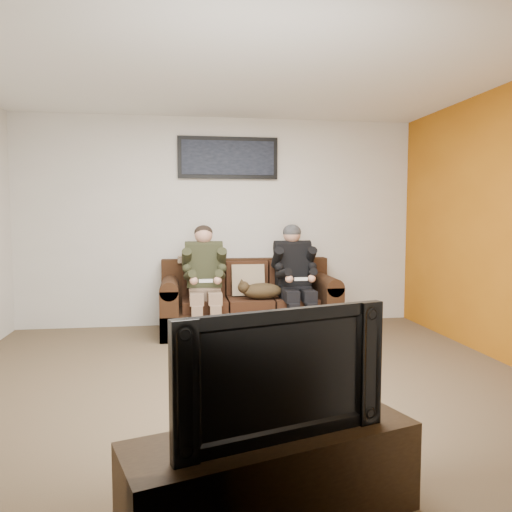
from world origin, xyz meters
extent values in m
plane|color=brown|center=(0.00, 0.00, 0.00)|extent=(5.00, 5.00, 0.00)
plane|color=silver|center=(0.00, 0.00, 2.60)|extent=(5.00, 5.00, 0.00)
plane|color=beige|center=(0.00, 2.25, 1.30)|extent=(5.00, 0.00, 5.00)
plane|color=beige|center=(0.00, -2.25, 1.30)|extent=(5.00, 0.00, 5.00)
cube|color=black|center=(0.30, 1.75, 0.14)|extent=(2.07, 0.89, 0.28)
cube|color=black|center=(0.30, 2.10, 0.56)|extent=(2.07, 0.19, 0.56)
cube|color=black|center=(-0.63, 1.75, 0.28)|extent=(0.21, 0.89, 0.56)
cube|color=black|center=(1.23, 1.75, 0.28)|extent=(0.21, 0.89, 0.56)
cylinder|color=black|center=(-0.63, 1.75, 0.56)|extent=(0.21, 0.89, 0.21)
cylinder|color=black|center=(1.23, 1.75, 0.56)|extent=(0.21, 0.89, 0.21)
cube|color=#341B0F|center=(-0.23, 1.70, 0.35)|extent=(0.51, 0.56, 0.13)
cube|color=#341B0F|center=(-0.23, 1.97, 0.62)|extent=(0.51, 0.13, 0.41)
cube|color=#341B0F|center=(0.30, 1.70, 0.35)|extent=(0.51, 0.56, 0.13)
cube|color=#341B0F|center=(0.30, 1.97, 0.62)|extent=(0.51, 0.13, 0.41)
cube|color=#341B0F|center=(0.83, 1.70, 0.35)|extent=(0.51, 0.56, 0.13)
cube|color=#341B0F|center=(0.83, 1.97, 0.62)|extent=(0.51, 0.13, 0.41)
cube|color=#998264|center=(0.30, 1.86, 0.60)|extent=(0.39, 0.19, 0.39)
cube|color=tan|center=(-0.33, 2.08, 0.85)|extent=(0.42, 0.21, 0.08)
cube|color=#856953|center=(-0.23, 1.67, 0.48)|extent=(0.36, 0.30, 0.14)
cube|color=#2A2B1A|center=(-0.23, 1.77, 0.78)|extent=(0.40, 0.30, 0.53)
cylinder|color=#2A2B1A|center=(-0.23, 1.79, 0.99)|extent=(0.44, 0.18, 0.18)
sphere|color=tan|center=(-0.23, 1.81, 1.15)|extent=(0.21, 0.21, 0.21)
cube|color=#856953|center=(-0.33, 1.47, 0.47)|extent=(0.15, 0.42, 0.13)
cube|color=#856953|center=(-0.13, 1.47, 0.47)|extent=(0.15, 0.42, 0.13)
cube|color=#856953|center=(-0.33, 1.27, 0.21)|extent=(0.12, 0.13, 0.41)
cube|color=#856953|center=(-0.13, 1.27, 0.21)|extent=(0.12, 0.13, 0.41)
cube|color=black|center=(-0.33, 1.19, 0.04)|extent=(0.11, 0.26, 0.08)
cube|color=black|center=(-0.13, 1.19, 0.04)|extent=(0.11, 0.26, 0.08)
cylinder|color=#2A2B1A|center=(-0.43, 1.70, 0.88)|extent=(0.11, 0.30, 0.28)
cylinder|color=#2A2B1A|center=(-0.03, 1.70, 0.88)|extent=(0.11, 0.30, 0.28)
cylinder|color=#2A2B1A|center=(-0.40, 1.48, 0.72)|extent=(0.14, 0.32, 0.15)
cylinder|color=#2A2B1A|center=(-0.06, 1.48, 0.72)|extent=(0.14, 0.32, 0.15)
sphere|color=tan|center=(-0.36, 1.36, 0.67)|extent=(0.09, 0.09, 0.09)
sphere|color=tan|center=(-0.10, 1.36, 0.67)|extent=(0.09, 0.09, 0.09)
cube|color=white|center=(-0.23, 1.34, 0.67)|extent=(0.15, 0.04, 0.03)
ellipsoid|color=black|center=(-0.23, 1.83, 1.18)|extent=(0.22, 0.22, 0.17)
cube|color=black|center=(0.83, 1.67, 0.48)|extent=(0.36, 0.30, 0.14)
cube|color=black|center=(0.83, 1.77, 0.78)|extent=(0.40, 0.30, 0.53)
cylinder|color=black|center=(0.83, 1.79, 0.99)|extent=(0.44, 0.18, 0.18)
sphere|color=tan|center=(0.83, 1.81, 1.15)|extent=(0.21, 0.21, 0.21)
cube|color=black|center=(0.73, 1.47, 0.47)|extent=(0.15, 0.42, 0.13)
cube|color=black|center=(0.93, 1.47, 0.47)|extent=(0.15, 0.42, 0.13)
cube|color=black|center=(0.73, 1.27, 0.21)|extent=(0.12, 0.13, 0.41)
cube|color=black|center=(0.93, 1.27, 0.21)|extent=(0.12, 0.13, 0.41)
cube|color=black|center=(0.73, 1.19, 0.04)|extent=(0.11, 0.26, 0.08)
cube|color=black|center=(0.93, 1.19, 0.04)|extent=(0.11, 0.26, 0.08)
cylinder|color=black|center=(0.63, 1.70, 0.88)|extent=(0.11, 0.30, 0.28)
cylinder|color=black|center=(1.03, 1.70, 0.88)|extent=(0.11, 0.30, 0.28)
cylinder|color=black|center=(0.66, 1.48, 0.72)|extent=(0.14, 0.32, 0.15)
cylinder|color=black|center=(1.00, 1.48, 0.72)|extent=(0.14, 0.32, 0.15)
sphere|color=tan|center=(0.70, 1.36, 0.67)|extent=(0.09, 0.09, 0.09)
sphere|color=tan|center=(0.96, 1.36, 0.67)|extent=(0.09, 0.09, 0.09)
cube|color=white|center=(0.83, 1.34, 0.67)|extent=(0.15, 0.04, 0.03)
ellipsoid|color=black|center=(0.83, 1.81, 1.18)|extent=(0.22, 0.22, 0.19)
ellipsoid|color=#49361D|center=(0.43, 1.59, 0.51)|extent=(0.47, 0.26, 0.19)
sphere|color=#49361D|center=(0.21, 1.56, 0.56)|extent=(0.14, 0.14, 0.14)
cone|color=#49361D|center=(0.19, 1.53, 0.63)|extent=(0.04, 0.04, 0.04)
cone|color=#49361D|center=(0.19, 1.60, 0.63)|extent=(0.04, 0.04, 0.04)
cylinder|color=#49361D|center=(0.67, 1.64, 0.47)|extent=(0.26, 0.13, 0.08)
cube|color=black|center=(0.10, 2.22, 2.10)|extent=(1.25, 0.04, 0.52)
cube|color=black|center=(0.10, 2.19, 2.10)|extent=(1.15, 0.01, 0.42)
cube|color=black|center=(-0.10, -1.95, 0.21)|extent=(1.40, 0.81, 0.42)
imported|color=black|center=(-0.10, -1.95, 0.71)|extent=(0.99, 0.42, 0.57)
camera|label=1|loc=(-0.49, -4.06, 1.39)|focal=35.00mm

